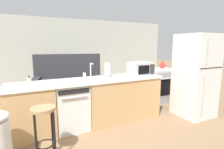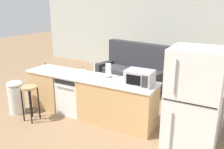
# 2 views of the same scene
# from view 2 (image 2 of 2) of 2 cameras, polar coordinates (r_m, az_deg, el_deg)

# --- Properties ---
(ground_plane) EXTENTS (24.00, 24.00, 0.00)m
(ground_plane) POSITION_cam_2_polar(r_m,az_deg,el_deg) (5.33, -6.79, -9.40)
(ground_plane) COLOR #896B4C
(wall_back) EXTENTS (10.00, 0.06, 2.60)m
(wall_back) POSITION_cam_2_polar(r_m,az_deg,el_deg) (8.51, 11.56, 9.43)
(wall_back) COLOR beige
(wall_back) RESTS_ON ground_plane
(kitchen_counter) EXTENTS (2.94, 0.66, 0.90)m
(kitchen_counter) POSITION_cam_2_polar(r_m,az_deg,el_deg) (5.03, -4.73, -5.73)
(kitchen_counter) COLOR tan
(kitchen_counter) RESTS_ON ground_plane
(dishwasher) EXTENTS (0.58, 0.61, 0.84)m
(dishwasher) POSITION_cam_2_polar(r_m,az_deg,el_deg) (5.30, -9.16, -4.68)
(dishwasher) COLOR white
(dishwasher) RESTS_ON ground_plane
(stove_range) EXTENTS (0.76, 0.68, 0.90)m
(stove_range) POSITION_cam_2_polar(r_m,az_deg,el_deg) (4.81, 20.84, -7.53)
(stove_range) COLOR #A8AAB2
(stove_range) RESTS_ON ground_plane
(refrigerator) EXTENTS (0.72, 0.73, 1.78)m
(refrigerator) POSITION_cam_2_polar(r_m,az_deg,el_deg) (3.64, 18.82, -7.75)
(refrigerator) COLOR white
(refrigerator) RESTS_ON ground_plane
(microwave) EXTENTS (0.50, 0.37, 0.28)m
(microwave) POSITION_cam_2_polar(r_m,az_deg,el_deg) (4.35, 6.65, -0.76)
(microwave) COLOR #B7B7BC
(microwave) RESTS_ON kitchen_counter
(sink_faucet) EXTENTS (0.07, 0.18, 0.30)m
(sink_faucet) POSITION_cam_2_polar(r_m,az_deg,el_deg) (4.97, -4.33, 1.44)
(sink_faucet) COLOR silver
(sink_faucet) RESTS_ON kitchen_counter
(paper_towel_roll) EXTENTS (0.14, 0.14, 0.28)m
(paper_towel_roll) POSITION_cam_2_polar(r_m,az_deg,el_deg) (4.78, -0.86, 0.93)
(paper_towel_roll) COLOR #4C4C51
(paper_towel_roll) RESTS_ON kitchen_counter
(soap_bottle) EXTENTS (0.06, 0.06, 0.18)m
(soap_bottle) POSITION_cam_2_polar(r_m,az_deg,el_deg) (4.97, -6.93, 0.67)
(soap_bottle) COLOR silver
(soap_bottle) RESTS_ON kitchen_counter
(dish_soap_bottle) EXTENTS (0.06, 0.06, 0.18)m
(dish_soap_bottle) POSITION_cam_2_polar(r_m,az_deg,el_deg) (5.47, -15.68, 1.64)
(dish_soap_bottle) COLOR silver
(dish_soap_bottle) RESTS_ON kitchen_counter
(kettle) EXTENTS (0.21, 0.17, 0.19)m
(kettle) POSITION_cam_2_polar(r_m,az_deg,el_deg) (4.74, 23.76, -1.33)
(kettle) COLOR red
(kettle) RESTS_ON stove_range
(bar_stool) EXTENTS (0.32, 0.32, 0.74)m
(bar_stool) POSITION_cam_2_polar(r_m,az_deg,el_deg) (5.11, -19.15, -4.92)
(bar_stool) COLOR tan
(bar_stool) RESTS_ON ground_plane
(trash_bin) EXTENTS (0.35, 0.35, 0.74)m
(trash_bin) POSITION_cam_2_polar(r_m,az_deg,el_deg) (5.63, -22.08, -4.91)
(trash_bin) COLOR white
(trash_bin) RESTS_ON ground_plane
(couch) EXTENTS (2.14, 1.30, 1.27)m
(couch) POSITION_cam_2_polar(r_m,az_deg,el_deg) (6.87, 4.95, 0.24)
(couch) COLOR #2D2D33
(couch) RESTS_ON ground_plane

